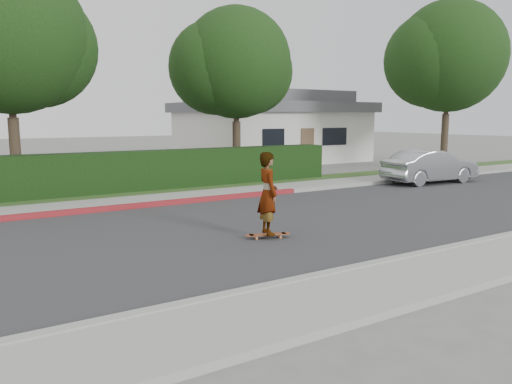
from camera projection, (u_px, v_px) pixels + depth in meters
ground at (350, 214)px, 14.06m from camera, size 120.00×120.00×0.00m
road at (350, 214)px, 14.06m from camera, size 60.00×8.00×0.01m
curb_near at (482, 242)px, 10.62m from camera, size 60.00×0.20×0.15m
curb_far at (269, 193)px, 17.49m from camera, size 60.00×0.20×0.15m
curb_red_section at (130, 206)px, 14.86m from camera, size 12.00×0.21×0.15m
sidewalk_far at (256, 190)px, 18.24m from camera, size 60.00×1.60×0.12m
planting_strip at (234, 186)px, 19.58m from camera, size 60.00×1.60×0.10m
hedge at (155, 171)px, 18.41m from camera, size 15.00×1.00×1.50m
tree_left at (6, 40)px, 16.61m from camera, size 5.99×5.21×8.00m
tree_center at (234, 67)px, 21.81m from camera, size 5.66×4.84×7.44m
tree_right at (446, 59)px, 25.39m from camera, size 6.32×5.60×8.56m
house at (271, 127)px, 31.36m from camera, size 10.60×8.60×4.30m
skateboard at (268, 235)px, 11.23m from camera, size 1.05×0.52×0.10m
skateboarder at (268, 193)px, 11.09m from camera, size 0.58×0.76×1.85m
car_silver at (430, 166)px, 20.58m from camera, size 4.31×1.75×1.39m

